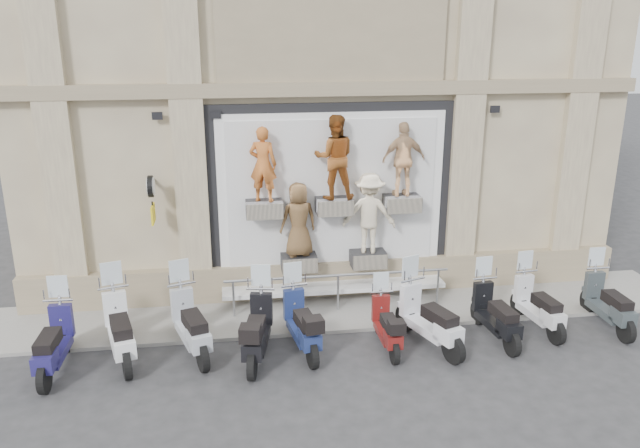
{
  "coord_description": "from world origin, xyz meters",
  "views": [
    {
      "loc": [
        -2.27,
        -10.52,
        6.13
      ],
      "look_at": [
        -0.42,
        1.9,
        2.14
      ],
      "focal_mm": 35.0,
      "sensor_mm": 36.0,
      "label": 1
    }
  ],
  "objects_px": {
    "scooter_b": "(119,317)",
    "guard_rail": "(338,294)",
    "clock_sign_bracket": "(151,193)",
    "scooter_h": "(497,304)",
    "scooter_f": "(387,316)",
    "scooter_e": "(302,313)",
    "scooter_d": "(257,319)",
    "scooter_c": "(190,313)",
    "scooter_g": "(430,307)",
    "scooter_a": "(52,331)",
    "scooter_j": "(610,293)",
    "scooter_i": "(539,295)"
  },
  "relations": [
    {
      "from": "scooter_j",
      "to": "clock_sign_bracket",
      "type": "bearing_deg",
      "value": 168.93
    },
    {
      "from": "clock_sign_bracket",
      "to": "scooter_d",
      "type": "xyz_separation_m",
      "value": [
        2.03,
        -2.22,
        -1.96
      ]
    },
    {
      "from": "scooter_a",
      "to": "scooter_g",
      "type": "distance_m",
      "value": 7.13
    },
    {
      "from": "scooter_c",
      "to": "scooter_d",
      "type": "relative_size",
      "value": 1.02
    },
    {
      "from": "guard_rail",
      "to": "scooter_f",
      "type": "height_order",
      "value": "scooter_f"
    },
    {
      "from": "scooter_d",
      "to": "scooter_h",
      "type": "bearing_deg",
      "value": 11.76
    },
    {
      "from": "guard_rail",
      "to": "scooter_a",
      "type": "height_order",
      "value": "scooter_a"
    },
    {
      "from": "scooter_e",
      "to": "scooter_j",
      "type": "height_order",
      "value": "scooter_e"
    },
    {
      "from": "scooter_e",
      "to": "scooter_g",
      "type": "relative_size",
      "value": 0.95
    },
    {
      "from": "scooter_g",
      "to": "scooter_h",
      "type": "relative_size",
      "value": 1.08
    },
    {
      "from": "clock_sign_bracket",
      "to": "scooter_h",
      "type": "distance_m",
      "value": 7.46
    },
    {
      "from": "scooter_g",
      "to": "clock_sign_bracket",
      "type": "bearing_deg",
      "value": 137.49
    },
    {
      "from": "scooter_e",
      "to": "scooter_h",
      "type": "distance_m",
      "value": 3.95
    },
    {
      "from": "scooter_d",
      "to": "scooter_h",
      "type": "xyz_separation_m",
      "value": [
        4.82,
        0.07,
        -0.05
      ]
    },
    {
      "from": "scooter_b",
      "to": "scooter_i",
      "type": "relative_size",
      "value": 1.13
    },
    {
      "from": "guard_rail",
      "to": "scooter_i",
      "type": "relative_size",
      "value": 2.68
    },
    {
      "from": "scooter_c",
      "to": "scooter_j",
      "type": "distance_m",
      "value": 8.68
    },
    {
      "from": "guard_rail",
      "to": "scooter_j",
      "type": "distance_m",
      "value": 5.74
    },
    {
      "from": "guard_rail",
      "to": "clock_sign_bracket",
      "type": "xyz_separation_m",
      "value": [
        -3.9,
        0.47,
        2.34
      ]
    },
    {
      "from": "scooter_b",
      "to": "scooter_h",
      "type": "bearing_deg",
      "value": -17.43
    },
    {
      "from": "scooter_b",
      "to": "guard_rail",
      "type": "bearing_deg",
      "value": 2.04
    },
    {
      "from": "clock_sign_bracket",
      "to": "scooter_g",
      "type": "distance_m",
      "value": 6.18
    },
    {
      "from": "scooter_e",
      "to": "scooter_f",
      "type": "distance_m",
      "value": 1.68
    },
    {
      "from": "scooter_i",
      "to": "scooter_j",
      "type": "xyz_separation_m",
      "value": [
        1.52,
        -0.13,
        0.02
      ]
    },
    {
      "from": "clock_sign_bracket",
      "to": "scooter_h",
      "type": "relative_size",
      "value": 0.53
    },
    {
      "from": "scooter_c",
      "to": "guard_rail",
      "type": "bearing_deg",
      "value": 5.58
    },
    {
      "from": "guard_rail",
      "to": "scooter_g",
      "type": "xyz_separation_m",
      "value": [
        1.52,
        -1.76,
        0.38
      ]
    },
    {
      "from": "scooter_g",
      "to": "scooter_f",
      "type": "bearing_deg",
      "value": 156.45
    },
    {
      "from": "scooter_h",
      "to": "scooter_e",
      "type": "bearing_deg",
      "value": 173.22
    },
    {
      "from": "scooter_i",
      "to": "scooter_b",
      "type": "bearing_deg",
      "value": 173.58
    },
    {
      "from": "clock_sign_bracket",
      "to": "scooter_h",
      "type": "bearing_deg",
      "value": -17.43
    },
    {
      "from": "scooter_i",
      "to": "scooter_a",
      "type": "bearing_deg",
      "value": 175.27
    },
    {
      "from": "scooter_i",
      "to": "scooter_c",
      "type": "bearing_deg",
      "value": 173.24
    },
    {
      "from": "scooter_e",
      "to": "clock_sign_bracket",
      "type": "bearing_deg",
      "value": 136.46
    },
    {
      "from": "scooter_d",
      "to": "scooter_j",
      "type": "xyz_separation_m",
      "value": [
        7.41,
        0.25,
        -0.05
      ]
    },
    {
      "from": "scooter_a",
      "to": "scooter_g",
      "type": "xyz_separation_m",
      "value": [
        7.13,
        -0.11,
        0.03
      ]
    },
    {
      "from": "scooter_b",
      "to": "scooter_f",
      "type": "height_order",
      "value": "scooter_b"
    },
    {
      "from": "clock_sign_bracket",
      "to": "scooter_f",
      "type": "xyz_separation_m",
      "value": [
        4.57,
        -2.18,
        -2.11
      ]
    },
    {
      "from": "scooter_d",
      "to": "scooter_g",
      "type": "bearing_deg",
      "value": 10.74
    },
    {
      "from": "scooter_e",
      "to": "scooter_f",
      "type": "bearing_deg",
      "value": -14.69
    },
    {
      "from": "guard_rail",
      "to": "scooter_c",
      "type": "height_order",
      "value": "scooter_c"
    },
    {
      "from": "scooter_b",
      "to": "scooter_h",
      "type": "distance_m",
      "value": 7.42
    },
    {
      "from": "scooter_a",
      "to": "scooter_d",
      "type": "height_order",
      "value": "scooter_d"
    },
    {
      "from": "scooter_d",
      "to": "scooter_i",
      "type": "bearing_deg",
      "value": 14.53
    },
    {
      "from": "scooter_c",
      "to": "scooter_d",
      "type": "xyz_separation_m",
      "value": [
        1.27,
        -0.42,
        -0.02
      ]
    },
    {
      "from": "scooter_b",
      "to": "scooter_f",
      "type": "bearing_deg",
      "value": -18.83
    },
    {
      "from": "clock_sign_bracket",
      "to": "scooter_b",
      "type": "relative_size",
      "value": 0.48
    },
    {
      "from": "scooter_b",
      "to": "scooter_g",
      "type": "relative_size",
      "value": 1.03
    },
    {
      "from": "clock_sign_bracket",
      "to": "scooter_h",
      "type": "xyz_separation_m",
      "value": [
        6.85,
        -2.15,
        -2.02
      ]
    },
    {
      "from": "scooter_a",
      "to": "scooter_i",
      "type": "bearing_deg",
      "value": 3.06
    }
  ]
}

